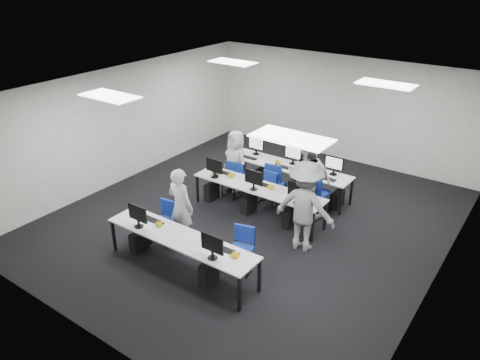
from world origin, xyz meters
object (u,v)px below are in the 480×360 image
Objects in this scene: chair_3 at (269,192)px; chair_5 at (236,180)px; student_3 at (309,178)px; chair_0 at (165,229)px; chair_2 at (233,186)px; chair_4 at (308,207)px; student_2 at (236,161)px; desk_mid at (258,188)px; desk_front at (181,239)px; student_0 at (181,207)px; student_1 at (306,177)px; chair_7 at (316,200)px; photographer at (305,207)px; chair_6 at (274,190)px; chair_1 at (241,257)px.

chair_3 is 1.12× the size of chair_5.
chair_3 is 0.56× the size of student_3.
chair_0 is 0.53× the size of student_3.
chair_4 reaches higher than chair_2.
student_2 reaches higher than chair_2.
desk_mid is 3.83× the size of chair_5.
chair_3 is (-0.11, 3.25, -0.39)m from desk_front.
student_0 is at bearing -137.88° from chair_4.
student_1 is at bearing -16.95° from chair_5.
chair_7 is 2.29m from student_2.
student_3 is (0.84, 0.85, 0.16)m from desk_mid.
chair_4 reaches higher than chair_5.
desk_front is 3.26m from chair_2.
student_2 is (-2.05, 0.14, -0.15)m from student_1.
chair_5 is at bearing -46.46° from student_2.
chair_4 is at bearing -68.05° from student_3.
photographer is at bearing -79.85° from chair_4.
chair_7 reaches higher than desk_front.
chair_0 is (-0.97, -2.05, -0.40)m from desk_mid.
chair_5 is at bearing -174.99° from chair_6.
desk_mid is 2.17m from chair_1.
chair_6 is 0.53× the size of student_2.
chair_5 is 3.09m from photographer.
chair_0 is at bearing 25.22° from photographer.
student_0 reaches higher than chair_6.
chair_6 is at bearing 91.31° from desk_front.
chair_2 is 2.00m from student_3.
student_2 reaches higher than chair_3.
chair_5 is (-0.21, 2.82, -0.02)m from chair_0.
chair_5 is 0.52m from student_2.
chair_0 is at bearing -115.24° from desk_mid.
student_3 is at bearing 45.53° from desk_mid.
desk_front is 2.04× the size of student_2.
chair_7 is (2.07, 0.43, 0.05)m from chair_2.
desk_front is 1.91× the size of student_3.
chair_2 is at bearing 114.16° from chair_1.
student_2 is (-0.23, 2.86, 0.51)m from chair_0.
chair_7 is 0.57m from student_3.
desk_front is 3.59× the size of chair_4.
photographer is (2.53, -1.07, 0.70)m from chair_2.
student_2 is (-1.09, 0.16, 0.49)m from chair_3.
student_0 is 0.89× the size of student_1.
chair_0 is 1.06× the size of chair_5.
chair_4 is 1.42m from photographer.
student_3 reaches higher than chair_5.
chair_2 is at bearing 155.78° from desk_mid.
student_2 is at bearing -177.19° from chair_6.
student_1 reaches higher than chair_2.
chair_7 is 0.59× the size of student_0.
student_0 reaches higher than chair_5.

